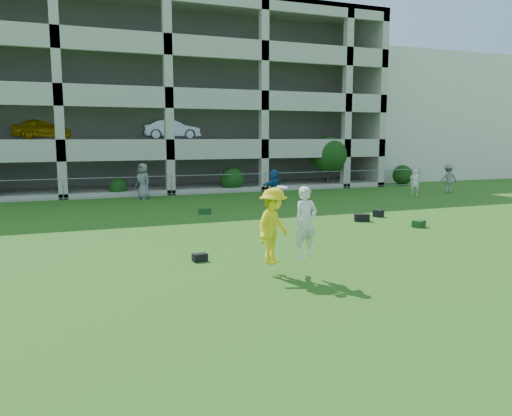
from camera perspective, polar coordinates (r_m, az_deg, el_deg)
name	(u,v)px	position (r m, az deg, el deg)	size (l,w,h in m)	color
ground	(331,280)	(12.32, 8.54, -8.12)	(100.00, 100.00, 0.00)	#235114
stucco_building	(401,120)	(47.97, 16.22, 9.66)	(16.00, 14.00, 10.00)	beige
bystander_c	(143,181)	(28.41, -12.79, 2.99)	(0.97, 0.63, 1.99)	slate
bystander_d	(274,185)	(26.88, 2.07, 2.61)	(1.59, 0.51, 1.72)	#215199
bystander_e	(415,183)	(30.60, 17.68, 2.79)	(0.58, 0.38, 1.59)	silver
bystander_f	(448,179)	(33.04, 21.13, 3.15)	(1.15, 0.66, 1.78)	slate
bag_black_b	(200,257)	(14.02, -6.44, -5.62)	(0.40, 0.25, 0.22)	black
bag_green_c	(419,224)	(20.13, 18.11, -1.72)	(0.50, 0.35, 0.26)	#163613
crate_d	(378,213)	(22.22, 13.82, -0.61)	(0.35, 0.35, 0.30)	black
bag_black_e	(362,218)	(20.91, 12.00, -1.09)	(0.60, 0.30, 0.30)	black
bag_green_g	(205,211)	(22.50, -5.87, -0.38)	(0.50, 0.30, 0.25)	#173915
frisbee_contest	(280,225)	(12.33, 2.75, -1.95)	(1.65, 1.49, 1.97)	yellow
parking_garage	(146,102)	(38.50, -12.50, 11.76)	(30.00, 14.00, 12.00)	#9E998C
fence	(171,185)	(29.98, -9.65, 2.60)	(36.06, 0.06, 1.20)	gray
shrub_row	(241,168)	(31.80, -1.78, 4.64)	(34.38, 2.52, 3.50)	#163D11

